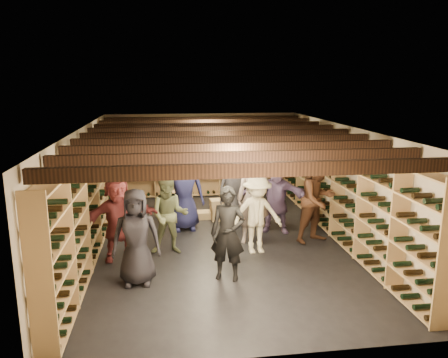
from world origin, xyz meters
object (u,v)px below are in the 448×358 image
person_6 (184,190)px  person_11 (276,196)px  person_5 (118,218)px  person_10 (256,191)px  person_2 (169,215)px  person_12 (233,190)px  crate_loose (203,215)px  person_7 (253,199)px  crate_stack_right (182,205)px  person_0 (136,237)px  person_3 (257,214)px  person_1 (228,234)px  person_8 (318,199)px  crate_stack_left (221,210)px

person_6 → person_11: bearing=-15.9°
person_5 → person_10: 3.61m
person_2 → person_12: person_12 is taller
crate_loose → person_10: person_10 is taller
person_7 → person_5: bearing=-152.8°
person_5 → person_6: person_6 is taller
crate_stack_right → person_7: bearing=-53.3°
person_5 → person_12: (2.49, 1.95, -0.03)m
person_7 → person_11: person_7 is taller
crate_loose → person_7: (0.91, -1.77, 0.86)m
person_0 → person_3: size_ratio=1.04×
person_0 → person_2: 1.38m
crate_stack_right → person_6: (0.01, -0.84, 0.58)m
person_0 → person_5: 1.16m
person_1 → person_8: 2.59m
person_5 → person_8: size_ratio=0.89×
person_3 → person_10: 2.01m
person_11 → person_12: (-0.84, 0.83, -0.04)m
crate_stack_left → person_12: bearing=-32.9°
crate_stack_right → person_0: size_ratio=0.42×
crate_stack_right → person_5: size_ratio=0.42×
crate_stack_right → person_8: size_ratio=0.37×
person_2 → person_6: 1.44m
person_3 → person_12: (-0.16, 1.97, 0.01)m
person_6 → person_8: person_6 is taller
person_0 → person_3: 2.49m
person_1 → person_2: size_ratio=1.05×
person_11 → person_12: bearing=152.2°
person_0 → person_8: 3.92m
crate_loose → person_5: 3.00m
person_6 → person_10: size_ratio=1.25×
crate_stack_left → person_10: person_10 is taller
person_3 → person_10: size_ratio=1.06×
crate_stack_right → crate_loose: (0.49, -0.10, -0.25)m
crate_loose → person_8: 3.06m
person_3 → person_5: size_ratio=0.96×
person_6 → person_5: bearing=-133.5°
crate_stack_left → person_10: 0.97m
person_0 → person_3: (2.25, 1.07, -0.03)m
crate_loose → person_11: bearing=-37.4°
person_0 → person_11: (2.93, 2.21, 0.02)m
crate_stack_left → person_7: (0.47, -1.60, 0.69)m
crate_loose → person_12: size_ratio=0.32×
crate_stack_left → crate_loose: bearing=158.2°
crate_loose → person_8: size_ratio=0.27×
person_2 → person_12: size_ratio=0.98×
person_10 → person_12: size_ratio=0.93×
person_6 → person_10: person_6 is taller
crate_stack_left → person_11: person_11 is taller
person_0 → crate_stack_right: bearing=76.4°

